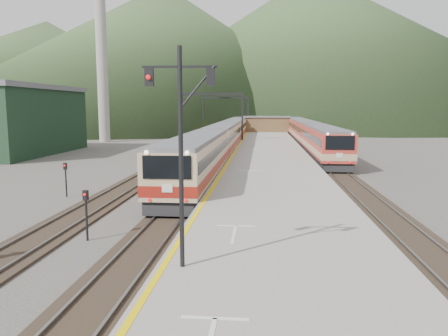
# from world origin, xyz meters

# --- Properties ---
(ground) EXTENTS (400.00, 400.00, 0.00)m
(ground) POSITION_xyz_m (0.00, 0.00, 0.00)
(ground) COLOR #47423D
(ground) RESTS_ON ground
(track_main) EXTENTS (2.60, 200.00, 0.23)m
(track_main) POSITION_xyz_m (0.00, 40.00, 0.07)
(track_main) COLOR black
(track_main) RESTS_ON ground
(track_far) EXTENTS (2.60, 200.00, 0.23)m
(track_far) POSITION_xyz_m (-5.00, 40.00, 0.07)
(track_far) COLOR black
(track_far) RESTS_ON ground
(track_second) EXTENTS (2.60, 200.00, 0.23)m
(track_second) POSITION_xyz_m (11.50, 40.00, 0.07)
(track_second) COLOR black
(track_second) RESTS_ON ground
(platform) EXTENTS (8.00, 100.00, 1.00)m
(platform) POSITION_xyz_m (5.60, 38.00, 0.50)
(platform) COLOR gray
(platform) RESTS_ON ground
(gantry_near) EXTENTS (9.55, 0.25, 8.00)m
(gantry_near) POSITION_xyz_m (-2.85, 55.00, 5.59)
(gantry_near) COLOR black
(gantry_near) RESTS_ON ground
(gantry_far) EXTENTS (9.55, 0.25, 8.00)m
(gantry_far) POSITION_xyz_m (-2.85, 80.00, 5.59)
(gantry_far) COLOR black
(gantry_far) RESTS_ON ground
(warehouse) EXTENTS (14.50, 20.50, 8.60)m
(warehouse) POSITION_xyz_m (-28.00, 42.00, 4.32)
(warehouse) COLOR black
(warehouse) RESTS_ON ground
(smokestack) EXTENTS (1.80, 1.80, 30.00)m
(smokestack) POSITION_xyz_m (-22.00, 62.00, 15.00)
(smokestack) COLOR #9E998E
(smokestack) RESTS_ON ground
(station_shed) EXTENTS (9.40, 4.40, 3.10)m
(station_shed) POSITION_xyz_m (5.60, 78.00, 2.57)
(station_shed) COLOR brown
(station_shed) RESTS_ON platform
(hill_a) EXTENTS (180.00, 180.00, 60.00)m
(hill_a) POSITION_xyz_m (-40.00, 190.00, 30.00)
(hill_a) COLOR #2F4B20
(hill_a) RESTS_ON ground
(hill_b) EXTENTS (220.00, 220.00, 75.00)m
(hill_b) POSITION_xyz_m (30.00, 230.00, 37.50)
(hill_b) COLOR #2F4B20
(hill_b) RESTS_ON ground
(hill_d) EXTENTS (200.00, 200.00, 55.00)m
(hill_d) POSITION_xyz_m (-120.00, 240.00, 27.50)
(hill_d) COLOR #2F4B20
(hill_d) RESTS_ON ground
(main_train) EXTENTS (3.09, 105.80, 3.77)m
(main_train) POSITION_xyz_m (0.00, 64.30, 2.11)
(main_train) COLOR tan
(main_train) RESTS_ON track_main
(second_train) EXTENTS (3.01, 61.73, 3.67)m
(second_train) POSITION_xyz_m (11.50, 58.81, 2.07)
(second_train) COLOR #B9382C
(second_train) RESTS_ON track_second
(signal_mast) EXTENTS (2.20, 0.25, 6.63)m
(signal_mast) POSITION_xyz_m (2.43, 2.44, 5.06)
(signal_mast) COLOR black
(signal_mast) RESTS_ON platform
(short_signal_a) EXTENTS (0.26, 0.22, 2.27)m
(short_signal_a) POSITION_xyz_m (-2.84, 7.80, 1.46)
(short_signal_a) COLOR black
(short_signal_a) RESTS_ON ground
(short_signal_b) EXTENTS (0.26, 0.22, 2.27)m
(short_signal_b) POSITION_xyz_m (-2.29, 25.68, 1.46)
(short_signal_b) COLOR black
(short_signal_b) RESTS_ON ground
(short_signal_c) EXTENTS (0.24, 0.19, 2.27)m
(short_signal_c) POSITION_xyz_m (-7.97, 16.87, 1.46)
(short_signal_c) COLOR black
(short_signal_c) RESTS_ON ground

